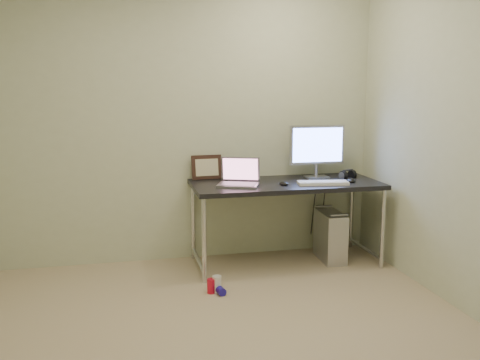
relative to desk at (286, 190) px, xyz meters
name	(u,v)px	position (x,y,z in m)	size (l,w,h in m)	color
floor	(226,343)	(-0.83, -1.39, -0.67)	(3.50, 3.50, 0.00)	tan
wall_back	(186,124)	(-0.83, 0.36, 0.58)	(3.50, 0.02, 2.50)	beige
desk	(286,190)	(0.00, 0.00, 0.00)	(1.67, 0.73, 0.75)	black
tower_computer	(330,236)	(0.44, 0.00, -0.45)	(0.21, 0.44, 0.48)	#B4B4B9
cable_a	(313,210)	(0.39, 0.31, -0.27)	(0.01, 0.01, 0.70)	black
cable_b	(323,212)	(0.48, 0.29, -0.29)	(0.01, 0.01, 0.72)	black
can_red	(211,286)	(-0.78, -0.56, -0.62)	(0.06, 0.06, 0.11)	red
can_white	(217,284)	(-0.73, -0.55, -0.61)	(0.07, 0.07, 0.13)	silver
can_blue	(220,290)	(-0.72, -0.59, -0.64)	(0.06, 0.06, 0.11)	#21179F
laptop	(239,179)	(-0.44, -0.04, 0.13)	(0.42, 0.39, 0.24)	#9E9FA4
monitor	(317,147)	(0.35, 0.16, 0.36)	(0.52, 0.15, 0.49)	#9E9FA4
keyboard	(323,183)	(0.28, -0.18, 0.09)	(0.43, 0.14, 0.03)	white
mouse_right	(351,180)	(0.57, -0.12, 0.10)	(0.08, 0.12, 0.04)	black
mouse_left	(284,183)	(-0.06, -0.12, 0.09)	(0.07, 0.11, 0.04)	black
headphones	(348,175)	(0.63, 0.08, 0.10)	(0.17, 0.10, 0.10)	black
picture_frame	(207,167)	(-0.66, 0.31, 0.19)	(0.28, 0.03, 0.22)	black
webcam	(231,169)	(-0.44, 0.25, 0.17)	(0.05, 0.04, 0.13)	silver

